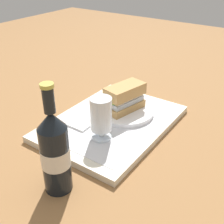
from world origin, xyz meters
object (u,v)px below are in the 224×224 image
at_px(sandwich, 124,98).
at_px(beer_glass, 101,117).
at_px(plate, 124,111).
at_px(beer_bottle, 55,152).

distance_m(sandwich, beer_glass, 0.15).
bearing_deg(sandwich, beer_glass, 21.47).
relative_size(plate, sandwich, 1.35).
relative_size(plate, beer_bottle, 0.71).
bearing_deg(beer_glass, sandwich, -171.34).
relative_size(plate, beer_glass, 1.52).
relative_size(sandwich, beer_bottle, 0.53).
distance_m(plate, beer_bottle, 0.36).
bearing_deg(sandwich, beer_bottle, 20.08).
height_order(plate, sandwich, sandwich).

